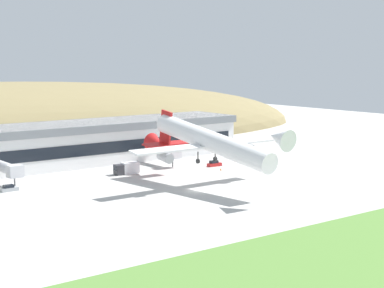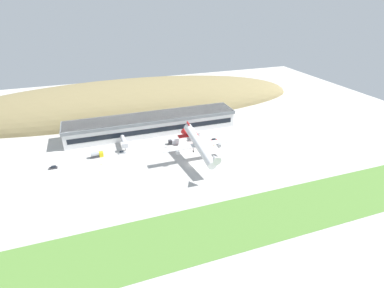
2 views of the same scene
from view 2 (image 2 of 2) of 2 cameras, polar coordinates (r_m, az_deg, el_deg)
The scene contains 14 objects.
ground_plane at distance 164.85m, azimuth -0.38°, elevation -4.01°, with size 395.27×395.27×0.00m, color #B7B5AF.
grass_strip_foreground at distance 127.20m, azimuth 7.33°, elevation -14.97°, with size 355.74×29.65×0.08m, color #568438.
hill_backdrop at distance 256.32m, azimuth -12.09°, elevation 6.91°, with size 299.61×82.88×42.94m, color olive.
terminal_building at distance 203.11m, azimuth -7.60°, elevation 3.98°, with size 113.43×19.90×11.64m.
jetway_0 at distance 185.82m, azimuth -12.84°, elevation 0.41°, with size 3.38×13.96×5.43m.
jetway_1 at distance 194.85m, azimuth 0.38°, elevation 2.39°, with size 3.38×13.78×5.43m.
cargo_airplane at distance 163.72m, azimuth 1.21°, elevation -0.05°, with size 40.58×50.16×11.90m.
service_car_0 at distance 180.98m, azimuth -13.20°, elevation -1.57°, with size 4.03×1.80×1.50m.
service_car_1 at distance 177.71m, azimuth -24.91°, elevation -4.09°, with size 4.21×1.89×1.49m.
service_car_2 at distance 191.56m, azimuth 4.22°, elevation 0.76°, with size 4.20×1.69×1.61m.
fuel_truck at distance 180.30m, azimuth -17.67°, elevation -1.94°, with size 7.09×2.90×3.36m.
box_truck at distance 187.40m, azimuth -3.51°, elevation 0.44°, with size 6.68×2.86×2.98m.
traffic_cone_0 at distance 185.87m, azimuth 4.18°, elevation -0.22°, with size 0.52×0.52×0.58m.
traffic_cone_1 at distance 172.18m, azimuth -16.94°, elevation -3.75°, with size 0.52×0.52×0.58m.
Camera 2 is at (-46.11, -134.10, 84.06)m, focal length 28.00 mm.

